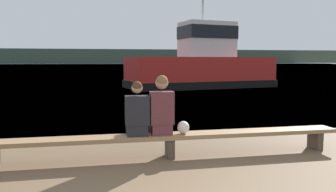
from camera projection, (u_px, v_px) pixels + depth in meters
name	position (u px, v px, depth m)	size (l,w,h in m)	color
water_surface	(107.00, 65.00, 124.58)	(240.00, 240.00, 0.00)	#386084
far_shoreline	(105.00, 56.00, 194.05)	(600.00, 12.00, 8.22)	#384233
bench_main	(170.00, 138.00, 5.84)	(6.43, 0.40, 0.42)	#8E6B47
person_left	(137.00, 113.00, 5.69)	(0.41, 0.41, 0.95)	black
person_right	(162.00, 108.00, 5.76)	(0.41, 0.43, 1.05)	#56282D
shopping_bag	(183.00, 127.00, 5.85)	(0.21, 0.21, 0.23)	beige
tugboat_red	(202.00, 67.00, 21.19)	(9.96, 5.44, 7.20)	red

